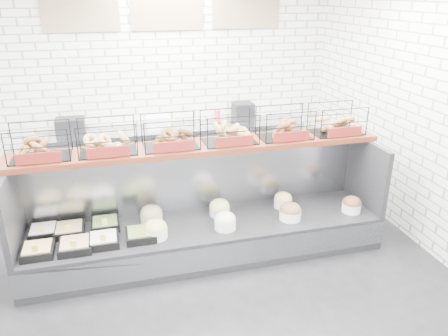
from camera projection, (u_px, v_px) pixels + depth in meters
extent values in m
plane|color=black|center=(213.00, 267.00, 4.81)|extent=(5.50, 5.50, 0.00)
cube|color=white|center=(170.00, 84.00, 6.71)|extent=(5.00, 0.02, 3.00)
cube|color=white|center=(430.00, 120.00, 4.84)|extent=(0.02, 5.50, 3.00)
cube|color=tan|center=(81.00, 16.00, 6.02)|extent=(1.05, 0.03, 0.42)
cube|color=tan|center=(167.00, 15.00, 6.31)|extent=(1.05, 0.03, 0.42)
cube|color=tan|center=(246.00, 14.00, 6.59)|extent=(1.05, 0.03, 0.42)
cube|color=black|center=(207.00, 238.00, 5.01)|extent=(4.00, 0.90, 0.40)
cube|color=#93969B|center=(216.00, 257.00, 4.61)|extent=(4.00, 0.03, 0.28)
cube|color=#93969B|center=(198.00, 176.00, 5.15)|extent=(4.00, 0.08, 0.80)
cube|color=black|center=(11.00, 212.00, 4.31)|extent=(0.06, 0.90, 0.80)
cube|color=black|center=(365.00, 172.00, 5.25)|extent=(0.06, 0.90, 0.80)
cube|color=black|center=(38.00, 251.00, 4.32)|extent=(0.31, 0.31, 0.08)
cube|color=#DDB971|center=(37.00, 248.00, 4.31)|extent=(0.26, 0.26, 0.04)
cube|color=#EDD152|center=(35.00, 249.00, 4.19)|extent=(0.06, 0.01, 0.08)
cube|color=black|center=(43.00, 232.00, 4.66)|extent=(0.29, 0.29, 0.08)
cube|color=white|center=(43.00, 229.00, 4.64)|extent=(0.25, 0.25, 0.04)
cube|color=#EDD152|center=(41.00, 229.00, 4.53)|extent=(0.06, 0.01, 0.08)
cube|color=black|center=(75.00, 246.00, 4.40)|extent=(0.32, 0.32, 0.08)
cube|color=tan|center=(75.00, 243.00, 4.39)|extent=(0.27, 0.27, 0.04)
cube|color=#EDD152|center=(73.00, 244.00, 4.27)|extent=(0.06, 0.01, 0.08)
cube|color=black|center=(70.00, 230.00, 4.69)|extent=(0.31, 0.31, 0.08)
cube|color=#D7BF84|center=(69.00, 227.00, 4.68)|extent=(0.26, 0.26, 0.04)
cube|color=#EDD152|center=(68.00, 228.00, 4.56)|extent=(0.06, 0.01, 0.08)
cube|color=black|center=(104.00, 241.00, 4.50)|extent=(0.31, 0.31, 0.08)
cube|color=silver|center=(103.00, 238.00, 4.48)|extent=(0.26, 0.26, 0.04)
cube|color=#EDD152|center=(103.00, 238.00, 4.37)|extent=(0.06, 0.01, 0.08)
cube|color=black|center=(105.00, 224.00, 4.81)|extent=(0.30, 0.30, 0.08)
cube|color=#72984D|center=(105.00, 222.00, 4.79)|extent=(0.26, 0.26, 0.04)
cube|color=#EDD152|center=(105.00, 222.00, 4.68)|extent=(0.06, 0.01, 0.08)
cube|color=black|center=(141.00, 235.00, 4.60)|extent=(0.31, 0.31, 0.08)
cube|color=olive|center=(141.00, 232.00, 4.59)|extent=(0.26, 0.26, 0.04)
cube|color=#EDD152|center=(141.00, 233.00, 4.47)|extent=(0.06, 0.01, 0.08)
cylinder|color=white|center=(156.00, 233.00, 4.61)|extent=(0.25, 0.25, 0.11)
ellipsoid|color=#C5BD65|center=(155.00, 228.00, 4.59)|extent=(0.25, 0.25, 0.17)
cylinder|color=white|center=(152.00, 217.00, 4.92)|extent=(0.25, 0.25, 0.11)
ellipsoid|color=tan|center=(151.00, 213.00, 4.90)|extent=(0.25, 0.25, 0.17)
cylinder|color=white|center=(225.00, 224.00, 4.79)|extent=(0.24, 0.24, 0.11)
ellipsoid|color=silver|center=(225.00, 219.00, 4.76)|extent=(0.23, 0.23, 0.16)
cylinder|color=white|center=(220.00, 210.00, 5.08)|extent=(0.24, 0.24, 0.11)
ellipsoid|color=#FBF680|center=(220.00, 206.00, 5.06)|extent=(0.23, 0.23, 0.16)
cylinder|color=white|center=(290.00, 215.00, 4.99)|extent=(0.25, 0.25, 0.11)
ellipsoid|color=brown|center=(290.00, 210.00, 4.97)|extent=(0.24, 0.24, 0.17)
cylinder|color=white|center=(283.00, 203.00, 5.27)|extent=(0.22, 0.22, 0.11)
ellipsoid|color=#EDD079|center=(283.00, 198.00, 5.24)|extent=(0.21, 0.21, 0.15)
cylinder|color=white|center=(351.00, 207.00, 5.16)|extent=(0.22, 0.22, 0.11)
ellipsoid|color=brown|center=(352.00, 203.00, 5.13)|extent=(0.22, 0.22, 0.15)
cube|color=#471B0F|center=(201.00, 147.00, 4.82)|extent=(4.10, 0.50, 0.06)
cube|color=black|center=(39.00, 142.00, 4.35)|extent=(0.60, 0.38, 0.34)
cube|color=maroon|center=(38.00, 158.00, 4.21)|extent=(0.42, 0.02, 0.11)
cube|color=black|center=(107.00, 137.00, 4.51)|extent=(0.60, 0.38, 0.34)
cube|color=maroon|center=(108.00, 152.00, 4.36)|extent=(0.42, 0.02, 0.11)
cube|color=black|center=(170.00, 132.00, 4.66)|extent=(0.60, 0.38, 0.34)
cube|color=maroon|center=(174.00, 147.00, 4.52)|extent=(0.42, 0.02, 0.11)
cube|color=black|center=(229.00, 127.00, 4.82)|extent=(0.60, 0.38, 0.34)
cube|color=maroon|center=(234.00, 141.00, 4.68)|extent=(0.42, 0.02, 0.11)
cube|color=black|center=(285.00, 123.00, 4.97)|extent=(0.60, 0.38, 0.34)
cube|color=maroon|center=(291.00, 137.00, 4.83)|extent=(0.42, 0.02, 0.11)
cube|color=black|center=(337.00, 119.00, 5.13)|extent=(0.60, 0.38, 0.34)
cube|color=maroon|center=(345.00, 132.00, 4.99)|extent=(0.42, 0.02, 0.11)
cube|color=#93969B|center=(176.00, 155.00, 6.82)|extent=(4.00, 0.60, 0.90)
cube|color=black|center=(71.00, 126.00, 6.26)|extent=(0.40, 0.30, 0.24)
cube|color=silver|center=(158.00, 122.00, 6.59)|extent=(0.35, 0.28, 0.18)
cylinder|color=#D03444|center=(217.00, 117.00, 6.76)|extent=(0.09, 0.09, 0.22)
cube|color=black|center=(243.00, 112.00, 6.88)|extent=(0.30, 0.30, 0.30)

